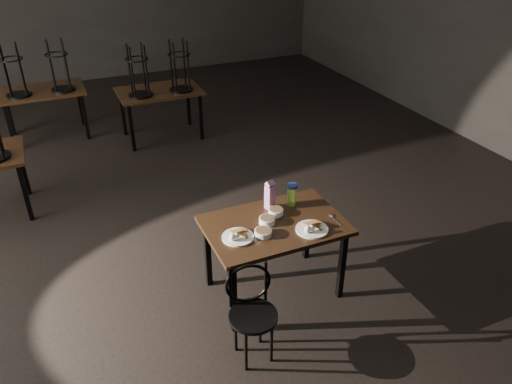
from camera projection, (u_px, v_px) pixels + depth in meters
name	position (u px, v px, depth m)	size (l,w,h in m)	color
room	(125.00, 14.00, 4.26)	(12.00, 12.04, 3.22)	black
main_table	(274.00, 231.00, 4.35)	(1.20, 0.80, 0.75)	black
plate_left	(238.00, 236.00, 4.11)	(0.27, 0.27, 0.09)	white
plate_right	(312.00, 228.00, 4.21)	(0.28, 0.28, 0.09)	white
bowl_near	(267.00, 220.00, 4.30)	(0.14, 0.14, 0.05)	white
bowl_far	(276.00, 211.00, 4.43)	(0.13, 0.13, 0.05)	white
bowl_big	(263.00, 232.00, 4.15)	(0.15, 0.15, 0.05)	white
juice_carton	(270.00, 196.00, 4.46)	(0.09, 0.09, 0.29)	#961B78
water_bottle	(292.00, 194.00, 4.53)	(0.13, 0.13, 0.21)	#A4E543
spoon	(332.00, 216.00, 4.40)	(0.04, 0.20, 0.01)	silver
bentwood_chair	(251.00, 306.00, 3.83)	(0.40, 0.39, 0.80)	black
bg_table_right	(160.00, 91.00, 7.33)	(1.20, 0.80, 1.48)	black
bg_table_far	(42.00, 91.00, 7.33)	(1.20, 0.80, 1.48)	black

